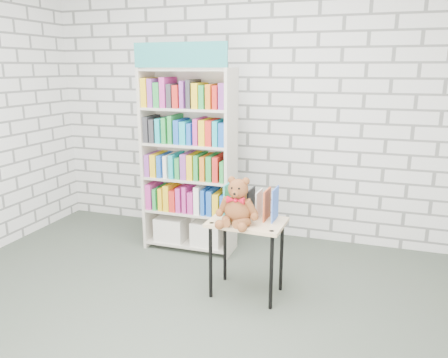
% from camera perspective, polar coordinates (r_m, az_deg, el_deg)
% --- Properties ---
extents(ground, '(4.50, 4.50, 0.00)m').
position_cam_1_polar(ground, '(3.30, -7.03, -18.54)').
color(ground, '#3F483C').
rests_on(ground, ground).
extents(room_shell, '(4.52, 4.02, 2.81)m').
position_cam_1_polar(room_shell, '(2.78, -8.18, 14.13)').
color(room_shell, silver).
rests_on(room_shell, ground).
extents(bookshelf, '(0.89, 0.35, 2.01)m').
position_cam_1_polar(bookshelf, '(4.27, -4.56, 2.52)').
color(bookshelf, beige).
rests_on(bookshelf, ground).
extents(display_table, '(0.60, 0.43, 0.63)m').
position_cam_1_polar(display_table, '(3.46, 3.02, -6.81)').
color(display_table, '#E0B786').
rests_on(display_table, ground).
extents(table_books, '(0.42, 0.20, 0.24)m').
position_cam_1_polar(table_books, '(3.48, 3.55, -3.07)').
color(table_books, teal).
rests_on(table_books, display_table).
extents(teddy_bear, '(0.34, 0.31, 0.36)m').
position_cam_1_polar(teddy_bear, '(3.31, 1.74, -3.49)').
color(teddy_bear, '#612E1A').
rests_on(teddy_bear, display_table).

